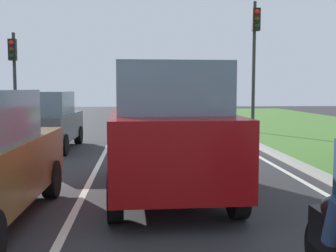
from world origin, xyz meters
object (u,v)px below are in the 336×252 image
Objects in this scene: car_suv_ahead at (167,129)px; traffic_light_near_right at (255,46)px; car_hatchback_far at (46,121)px; traffic_light_overhead_left at (13,65)px.

traffic_light_near_right is (4.25, 9.54, 2.44)m from car_suv_ahead.
traffic_light_overhead_left is at bearing 116.43° from car_hatchback_far.
car_suv_ahead is 6.60m from car_hatchback_far.
traffic_light_near_right is at bearing 28.64° from car_hatchback_far.
traffic_light_overhead_left reaches higher than car_suv_ahead.
car_suv_ahead is 12.53m from traffic_light_overhead_left.
car_suv_ahead is at bearing -114.02° from traffic_light_near_right.
traffic_light_overhead_left is (-5.77, 10.99, 1.68)m from car_suv_ahead.
traffic_light_near_right is 1.27× the size of traffic_light_overhead_left.
traffic_light_near_right is at bearing 64.55° from car_suv_ahead.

